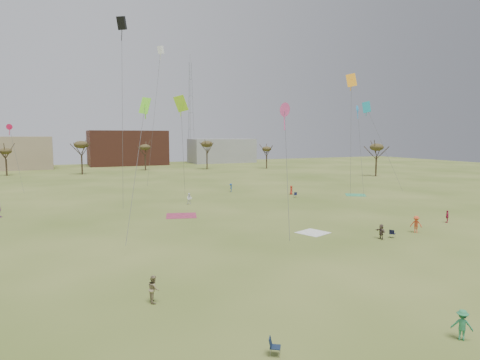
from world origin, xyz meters
name	(u,v)px	position (x,y,z in m)	size (l,w,h in m)	color
ground	(298,258)	(0.00, 0.00, 0.00)	(260.00, 260.00, 0.00)	#40561B
flyer_near_center	(462,325)	(0.04, -15.55, 0.80)	(1.03, 0.59, 1.60)	#2B814E
spectator_fore_a	(447,216)	(24.01, 4.88, 0.74)	(0.86, 0.36, 1.47)	#AD1D46
spectator_fore_b	(154,289)	(-13.27, -4.31, 0.86)	(0.83, 0.65, 1.72)	#8B7C58
spectator_fore_c	(381,232)	(11.14, 2.07, 0.76)	(1.40, 0.45, 1.51)	brown
flyer_mid_b	(416,224)	(16.53, 2.64, 0.91)	(1.18, 0.68, 1.82)	#D04C27
spectator_mid_e	(189,199)	(-0.21, 30.20, 0.85)	(0.83, 0.65, 1.70)	white
flyer_far_b	(291,190)	(19.23, 32.74, 0.79)	(0.77, 0.50, 1.58)	red
flyer_far_c	(231,188)	(10.95, 40.46, 0.77)	(0.99, 0.57, 1.53)	navy
blanket_cream	(313,233)	(6.38, 7.09, 0.00)	(2.85, 2.85, 0.03)	white
blanket_plum	(181,216)	(-3.87, 22.02, 0.00)	(3.86, 3.86, 0.03)	#982E4C
blanket_olive	(356,195)	(29.21, 27.58, 0.00)	(3.39, 3.39, 0.03)	#37975E
camp_chair_left	(275,350)	(-9.42, -12.96, 0.26)	(0.73, 0.72, 0.87)	#132035
camp_chair_center	(392,235)	(12.54, 1.97, 0.26)	(0.72, 0.70, 0.87)	#121433
camp_chair_right	(295,196)	(18.09, 29.60, 0.26)	(0.74, 0.73, 0.87)	#121633
kites_aloft	(173,61)	(-2.80, 28.53, 20.78)	(75.93, 60.58, 25.73)	red
tree_line	(122,148)	(-2.85, 79.12, 7.09)	(117.44, 49.32, 8.91)	#3A2B1E
building_brick	(127,148)	(5.00, 120.00, 6.00)	(26.00, 16.00, 12.00)	brown
building_grey	(222,151)	(40.00, 118.00, 4.50)	(24.00, 12.00, 9.00)	gray
radio_tower	(191,112)	(30.00, 125.00, 19.21)	(1.51, 1.72, 41.00)	#9EA3A8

